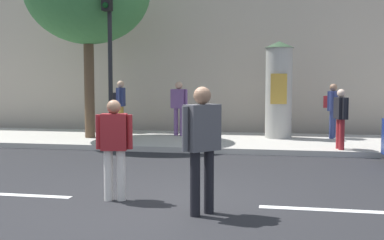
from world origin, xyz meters
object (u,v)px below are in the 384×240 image
at_px(pedestrian_in_red_top, 341,114).
at_px(pedestrian_in_dark_shirt, 120,101).
at_px(pedestrian_in_light_jacket, 332,106).
at_px(poster_column, 279,89).
at_px(pedestrian_near_pole, 115,141).
at_px(pedestrian_tallest, 202,139).
at_px(pedestrian_with_bag, 179,104).
at_px(traffic_light, 108,37).

bearing_deg(pedestrian_in_red_top, pedestrian_in_dark_shirt, 156.86).
relative_size(pedestrian_in_light_jacket, pedestrian_in_red_top, 1.09).
xyz_separation_m(poster_column, pedestrian_near_pole, (-2.48, -7.64, -0.71)).
height_order(pedestrian_near_pole, pedestrian_tallest, pedestrian_tallest).
xyz_separation_m(poster_column, pedestrian_in_red_top, (1.56, -2.22, -0.59)).
bearing_deg(pedestrian_in_red_top, poster_column, 125.00).
bearing_deg(pedestrian_with_bag, pedestrian_in_light_jacket, 1.92).
relative_size(traffic_light, poster_column, 1.48).
distance_m(pedestrian_with_bag, pedestrian_in_light_jacket, 4.73).
bearing_deg(pedestrian_with_bag, traffic_light, -119.90).
bearing_deg(traffic_light, poster_column, 27.85).
height_order(pedestrian_in_light_jacket, pedestrian_in_dark_shirt, pedestrian_in_dark_shirt).
relative_size(pedestrian_in_dark_shirt, pedestrian_in_red_top, 1.15).
bearing_deg(traffic_light, pedestrian_in_red_top, 1.61).
bearing_deg(poster_column, pedestrian_tallest, -97.03).
relative_size(pedestrian_near_pole, pedestrian_in_light_jacket, 0.95).
relative_size(poster_column, pedestrian_with_bag, 1.71).
bearing_deg(pedestrian_near_pole, traffic_light, 111.27).
height_order(pedestrian_tallest, pedestrian_with_bag, pedestrian_with_bag).
height_order(pedestrian_near_pole, pedestrian_in_red_top, pedestrian_in_red_top).
xyz_separation_m(pedestrian_tallest, pedestrian_in_red_top, (2.57, 5.98, -0.03)).
height_order(pedestrian_in_light_jacket, pedestrian_in_red_top, pedestrian_in_light_jacket).
bearing_deg(traffic_light, pedestrian_in_light_jacket, 23.04).
distance_m(pedestrian_with_bag, pedestrian_in_red_top, 5.20).
height_order(traffic_light, pedestrian_tallest, traffic_light).
bearing_deg(pedestrian_with_bag, pedestrian_tallest, -75.67).
relative_size(poster_column, pedestrian_in_red_top, 1.92).
height_order(pedestrian_with_bag, pedestrian_in_dark_shirt, pedestrian_in_dark_shirt).
distance_m(traffic_light, poster_column, 5.32).
height_order(pedestrian_near_pole, pedestrian_in_light_jacket, pedestrian_in_light_jacket).
bearing_deg(traffic_light, pedestrian_tallest, -58.78).
xyz_separation_m(pedestrian_in_dark_shirt, pedestrian_in_red_top, (6.86, -2.93, -0.15)).
bearing_deg(pedestrian_in_light_jacket, poster_column, -172.36).
xyz_separation_m(traffic_light, pedestrian_in_light_jacket, (6.13, 2.61, -1.93)).
xyz_separation_m(pedestrian_near_pole, pedestrian_with_bag, (-0.64, 7.70, 0.23)).
xyz_separation_m(pedestrian_tallest, pedestrian_in_light_jacket, (2.61, 8.41, 0.07)).
height_order(poster_column, pedestrian_near_pole, poster_column).
bearing_deg(pedestrian_tallest, pedestrian_in_dark_shirt, 115.73).
relative_size(poster_column, pedestrian_in_light_jacket, 1.77).
relative_size(pedestrian_near_pole, pedestrian_in_dark_shirt, 0.90).
height_order(poster_column, pedestrian_tallest, poster_column).
height_order(traffic_light, pedestrian_near_pole, traffic_light).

